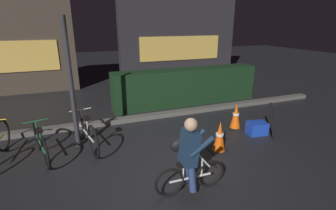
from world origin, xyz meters
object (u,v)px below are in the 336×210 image
at_px(parked_bike_left_mid, 41,143).
at_px(traffic_cone_far, 236,116).
at_px(blue_crate, 257,128).
at_px(closed_umbrella, 272,121).
at_px(cyclist, 189,155).
at_px(street_post, 71,86).
at_px(traffic_cone_near, 220,137).
at_px(parked_bike_center_left, 86,132).

distance_m(parked_bike_left_mid, traffic_cone_far, 4.42).
height_order(blue_crate, closed_umbrella, closed_umbrella).
distance_m(cyclist, closed_umbrella, 2.85).
height_order(street_post, cyclist, street_post).
xyz_separation_m(street_post, blue_crate, (4.02, -0.90, -1.19)).
bearing_deg(closed_umbrella, cyclist, 124.08).
xyz_separation_m(traffic_cone_near, traffic_cone_far, (1.02, 0.87, 0.00)).
distance_m(parked_bike_center_left, traffic_cone_near, 2.80).
bearing_deg(cyclist, parked_bike_left_mid, 140.15).
height_order(traffic_cone_far, closed_umbrella, closed_umbrella).
height_order(parked_bike_left_mid, blue_crate, parked_bike_left_mid).
distance_m(blue_crate, closed_umbrella, 0.40).
distance_m(parked_bike_left_mid, closed_umbrella, 4.96).
bearing_deg(blue_crate, parked_bike_center_left, 168.83).
bearing_deg(blue_crate, parked_bike_left_mid, 172.58).
xyz_separation_m(street_post, traffic_cone_far, (3.74, -0.43, -1.02)).
xyz_separation_m(parked_bike_left_mid, traffic_cone_near, (3.40, -1.01, -0.00)).
bearing_deg(closed_umbrella, traffic_cone_far, 44.61).
bearing_deg(parked_bike_center_left, cyclist, -158.01).
distance_m(blue_crate, cyclist, 2.83).
relative_size(cyclist, closed_umbrella, 1.47).
relative_size(parked_bike_center_left, closed_umbrella, 1.97).
bearing_deg(parked_bike_left_mid, closed_umbrella, -114.30).
height_order(parked_bike_center_left, traffic_cone_near, parked_bike_center_left).
relative_size(blue_crate, closed_umbrella, 0.52).
bearing_deg(blue_crate, traffic_cone_near, -162.91).
height_order(traffic_cone_near, closed_umbrella, closed_umbrella).
relative_size(traffic_cone_far, cyclist, 0.54).
bearing_deg(blue_crate, traffic_cone_far, 120.82).
bearing_deg(cyclist, traffic_cone_far, 40.55).
bearing_deg(traffic_cone_near, street_post, 154.47).
bearing_deg(parked_bike_left_mid, cyclist, -145.02).
bearing_deg(street_post, parked_bike_center_left, -38.35).
distance_m(street_post, blue_crate, 4.29).
xyz_separation_m(street_post, closed_umbrella, (4.21, -1.15, -0.94)).
xyz_separation_m(street_post, traffic_cone_near, (2.72, -1.30, -1.02)).
height_order(parked_bike_center_left, closed_umbrella, closed_umbrella).
distance_m(traffic_cone_near, closed_umbrella, 1.49).
xyz_separation_m(street_post, parked_bike_center_left, (0.18, -0.14, -0.99)).
relative_size(street_post, traffic_cone_far, 4.02).
relative_size(traffic_cone_far, closed_umbrella, 0.79).
bearing_deg(parked_bike_center_left, traffic_cone_near, -126.26).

